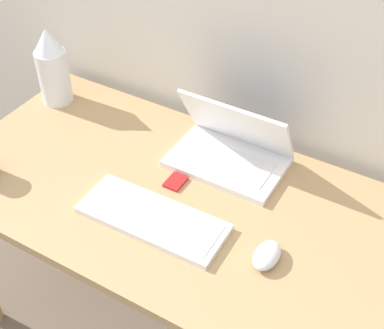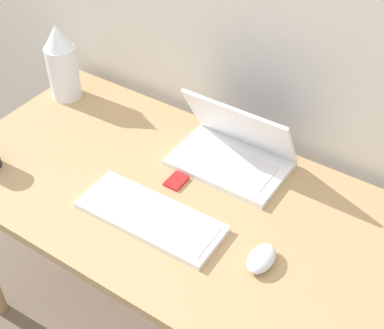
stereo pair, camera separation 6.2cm
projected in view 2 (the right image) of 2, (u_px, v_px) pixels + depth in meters
name	position (u px, v px, depth m)	size (l,w,h in m)	color
desk	(179.00, 217.00, 1.56)	(1.40, 0.70, 0.72)	tan
laptop	(233.00, 150.00, 1.58)	(0.34, 0.22, 0.21)	white
keyboard	(150.00, 216.00, 1.43)	(0.41, 0.16, 0.02)	white
mouse	(261.00, 259.00, 1.31)	(0.06, 0.10, 0.04)	silver
vase	(62.00, 63.00, 1.79)	(0.10, 0.10, 0.27)	white
mp3_player	(176.00, 181.00, 1.54)	(0.05, 0.07, 0.01)	red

